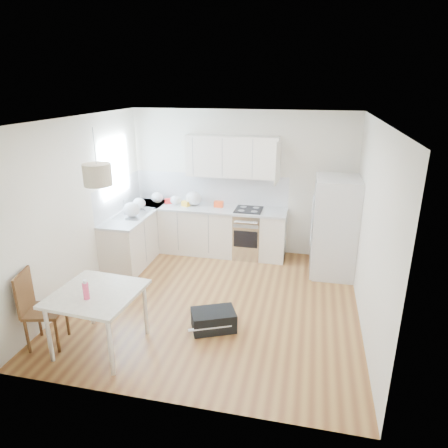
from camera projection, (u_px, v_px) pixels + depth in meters
name	position (u px, v px, depth m)	size (l,w,h in m)	color
floor	(216.00, 301.00, 6.09)	(4.20, 4.20, 0.00)	brown
ceiling	(214.00, 119.00, 5.18)	(4.20, 4.20, 0.00)	white
wall_back	(241.00, 183.00, 7.57)	(4.20, 4.20, 0.00)	white
wall_left	(81.00, 208.00, 6.07)	(4.20, 4.20, 0.00)	white
wall_right	(371.00, 229.00, 5.21)	(4.20, 4.20, 0.00)	white
window_glassblock	(115.00, 167.00, 6.99)	(0.02, 1.00, 1.00)	#BFE0F9
cabinets_back	(207.00, 231.00, 7.72)	(3.00, 0.60, 0.88)	white
cabinets_left	(137.00, 237.00, 7.42)	(0.60, 1.80, 0.88)	white
counter_back	(207.00, 208.00, 7.57)	(3.02, 0.64, 0.04)	silver
counter_left	(135.00, 213.00, 7.26)	(0.64, 1.82, 0.04)	silver
backsplash_back	(211.00, 188.00, 7.73)	(3.00, 0.01, 0.58)	white
backsplash_left	(119.00, 196.00, 7.22)	(0.01, 1.80, 0.58)	white
upper_cabinets	(232.00, 156.00, 7.28)	(1.70, 0.32, 0.75)	white
range_oven	(248.00, 234.00, 7.56)	(0.50, 0.61, 0.88)	silver
sink	(134.00, 213.00, 7.21)	(0.50, 0.80, 0.16)	silver
refrigerator	(335.00, 227.00, 6.74)	(0.82, 0.85, 1.69)	silver
dining_table	(97.00, 298.00, 4.82)	(1.05, 1.05, 0.77)	#BEB8A2
dining_chair	(45.00, 309.00, 4.94)	(0.42, 0.42, 1.00)	#4F2E17
drink_bottle	(86.00, 289.00, 4.61)	(0.07, 0.07, 0.25)	#EE426B
gym_bag	(214.00, 320.00, 5.37)	(0.57, 0.38, 0.27)	black
pendant_lamp	(97.00, 175.00, 4.46)	(0.32, 0.32, 0.25)	beige
grocery_bag_a	(157.00, 197.00, 7.80)	(0.24, 0.20, 0.21)	white
grocery_bag_b	(176.00, 200.00, 7.67)	(0.20, 0.17, 0.18)	white
grocery_bag_c	(194.00, 198.00, 7.62)	(0.31, 0.26, 0.28)	white
grocery_bag_d	(139.00, 203.00, 7.43)	(0.23, 0.20, 0.21)	white
grocery_bag_e	(132.00, 210.00, 6.98)	(0.29, 0.25, 0.26)	white
snack_orange	(219.00, 204.00, 7.55)	(0.17, 0.11, 0.12)	#E74014
snack_yellow	(186.00, 204.00, 7.60)	(0.14, 0.09, 0.10)	gold
snack_red	(168.00, 201.00, 7.77)	(0.14, 0.09, 0.10)	red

